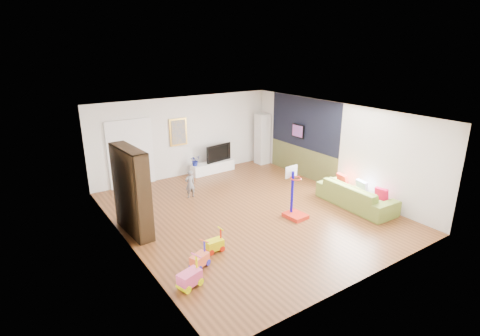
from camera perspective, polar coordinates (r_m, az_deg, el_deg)
floor at (r=10.24m, az=1.26°, el=-6.71°), size 6.50×7.50×0.00m
ceiling at (r=9.42m, az=1.38°, el=8.34°), size 6.50×7.50×0.00m
wall_back at (r=12.87m, az=-8.41°, el=4.75°), size 6.50×0.00×2.70m
wall_front at (r=7.23m, az=18.89°, el=-7.11°), size 6.50×0.00×2.70m
wall_left at (r=8.40m, az=-17.13°, el=-3.34°), size 0.00×7.50×2.70m
wall_right at (r=11.85m, az=14.27°, el=3.19°), size 0.00×7.50×2.70m
navy_accent at (r=12.67m, az=9.70°, el=6.78°), size 0.01×3.20×1.70m
olive_wainscot at (r=13.00m, az=9.39°, el=0.95°), size 0.01×3.20×1.00m
doorway at (r=12.24m, az=-16.27°, el=2.03°), size 1.45×0.06×2.10m
painting_back at (r=12.69m, az=-9.39°, el=5.43°), size 0.62×0.06×0.92m
artwork_right at (r=12.83m, az=8.81°, el=5.60°), size 0.04×0.56×0.46m
media_console at (r=13.29m, az=-4.19°, el=0.13°), size 1.63×0.46×0.38m
tall_cabinet at (r=14.12m, az=3.41°, el=4.44°), size 0.44×0.44×1.89m
bookshelf at (r=9.15m, az=-16.20°, el=-3.43°), size 0.47×1.47×2.11m
sofa at (r=10.95m, az=17.25°, el=-3.96°), size 0.96×2.30×0.66m
basketball_hoop at (r=9.75m, az=8.61°, el=-3.81°), size 0.52×0.61×1.38m
ride_on_yellow at (r=8.33m, az=-3.94°, el=-11.02°), size 0.39×0.24×0.52m
ride_on_orange at (r=7.83m, az=-6.20°, el=-13.13°), size 0.46×0.38×0.53m
ride_on_pink at (r=7.27m, az=-7.72°, el=-15.59°), size 0.51×0.39×0.59m
child at (r=11.11m, az=-7.63°, el=-2.43°), size 0.31×0.21×0.85m
tv at (r=13.31m, az=-3.55°, el=2.40°), size 1.07×0.31×0.61m
vase_plant at (r=12.85m, az=-6.86°, el=1.15°), size 0.39×0.36×0.37m
pillow_left at (r=10.71m, az=20.76°, el=-3.74°), size 0.14×0.36×0.35m
pillow_center at (r=11.04m, az=18.12°, el=-2.79°), size 0.18×0.41×0.39m
pillow_right at (r=11.43m, az=15.35°, el=-1.80°), size 0.16×0.40×0.38m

